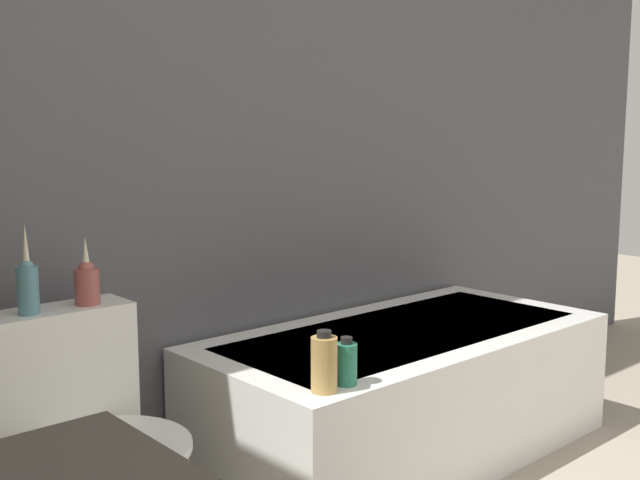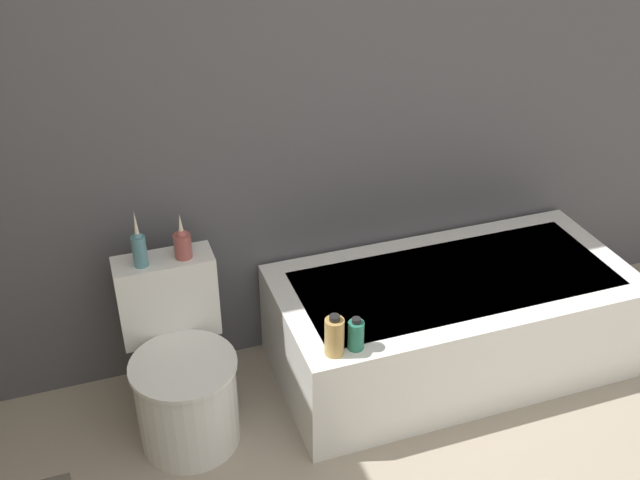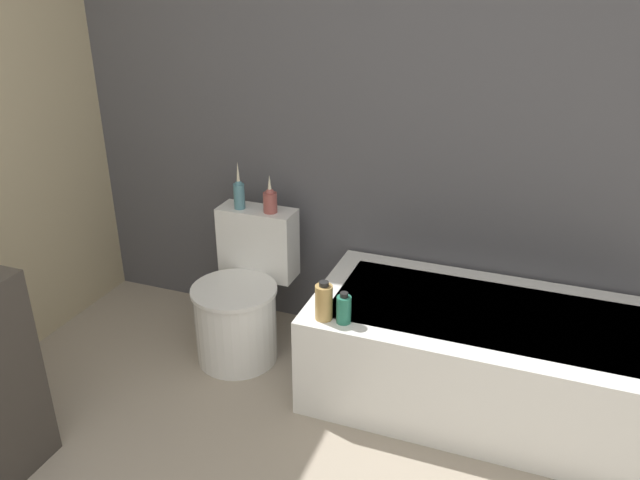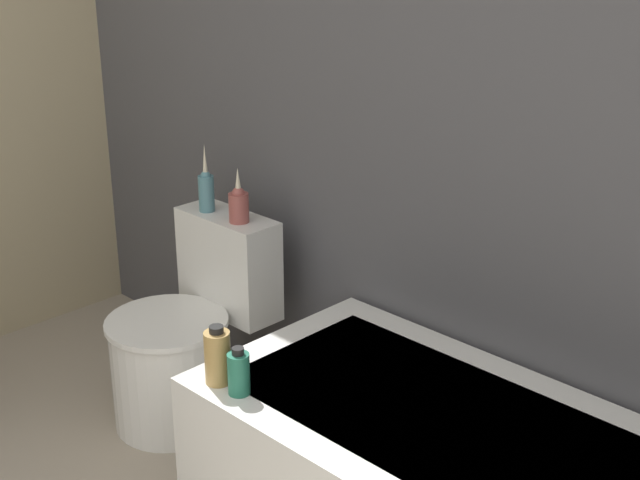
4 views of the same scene
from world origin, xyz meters
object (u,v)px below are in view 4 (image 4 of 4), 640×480
at_px(vase_silver, 239,203).
at_px(shampoo_bottle_short, 239,373).
at_px(vase_gold, 206,189).
at_px(toilet, 186,342).
at_px(shampoo_bottle_tall, 218,356).

distance_m(vase_silver, shampoo_bottle_short, 0.80).
height_order(vase_gold, vase_silver, vase_gold).
bearing_deg(vase_silver, toilet, -113.39).
distance_m(toilet, vase_gold, 0.56).
bearing_deg(vase_gold, toilet, -65.94).
bearing_deg(toilet, vase_gold, 114.06).
xyz_separation_m(vase_gold, vase_silver, (0.17, 0.01, -0.02)).
bearing_deg(vase_gold, shampoo_bottle_tall, -37.15).
xyz_separation_m(vase_silver, shampoo_bottle_short, (0.57, -0.50, -0.25)).
height_order(toilet, vase_silver, vase_silver).
bearing_deg(vase_gold, shampoo_bottle_short, -33.53).
distance_m(toilet, shampoo_bottle_tall, 0.70).
relative_size(vase_gold, vase_silver, 1.27).
bearing_deg(shampoo_bottle_short, vase_gold, 146.47).
xyz_separation_m(vase_gold, shampoo_bottle_tall, (0.65, -0.49, -0.25)).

